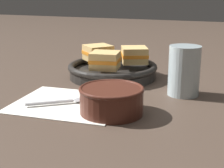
% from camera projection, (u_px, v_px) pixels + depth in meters
% --- Properties ---
extents(ground_plane, '(4.00, 4.00, 0.00)m').
position_uv_depth(ground_plane, '(104.00, 97.00, 0.83)').
color(ground_plane, '#47382D').
extents(napkin, '(0.26, 0.22, 0.00)m').
position_uv_depth(napkin, '(68.00, 103.00, 0.78)').
color(napkin, white).
rests_on(napkin, ground_plane).
extents(soup_bowl, '(0.14, 0.14, 0.06)m').
position_uv_depth(soup_bowl, '(112.00, 98.00, 0.72)').
color(soup_bowl, '#4C2319').
rests_on(soup_bowl, ground_plane).
extents(spoon, '(0.14, 0.11, 0.01)m').
position_uv_depth(spoon, '(75.00, 100.00, 0.78)').
color(spoon, '#9E9EA3').
rests_on(spoon, napkin).
extents(skillet, '(0.27, 0.34, 0.04)m').
position_uv_depth(skillet, '(112.00, 70.00, 1.01)').
color(skillet, black).
rests_on(skillet, ground_plane).
extents(sandwich_near_left, '(0.10, 0.10, 0.05)m').
position_uv_depth(sandwich_near_left, '(134.00, 55.00, 1.01)').
color(sandwich_near_left, '#DBB26B').
rests_on(sandwich_near_left, skillet).
extents(sandwich_near_right, '(0.11, 0.11, 0.05)m').
position_uv_depth(sandwich_near_right, '(98.00, 53.00, 1.04)').
color(sandwich_near_right, '#DBB26B').
rests_on(sandwich_near_right, skillet).
extents(sandwich_far_left, '(0.09, 0.09, 0.05)m').
position_uv_depth(sandwich_far_left, '(105.00, 60.00, 0.93)').
color(sandwich_far_left, '#DBB26B').
rests_on(sandwich_far_left, skillet).
extents(drinking_glass, '(0.08, 0.08, 0.12)m').
position_uv_depth(drinking_glass, '(184.00, 71.00, 0.83)').
color(drinking_glass, silver).
rests_on(drinking_glass, ground_plane).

